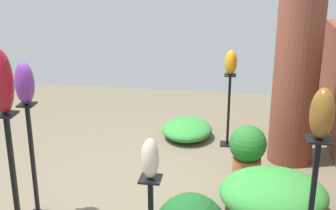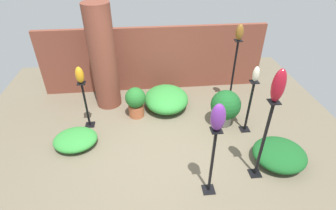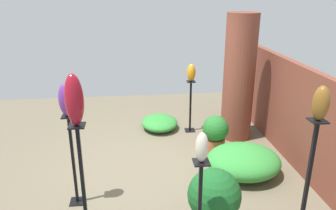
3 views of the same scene
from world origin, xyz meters
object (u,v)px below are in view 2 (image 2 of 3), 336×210
object	(u,v)px
art_vase_bronze	(240,32)
potted_plant_front_right	(136,101)
pedestal_violet	(212,165)
art_vase_ruby	(278,86)
pedestal_amber	(86,107)
pedestal_ivory	(249,109)
pedestal_bronze	(233,75)
art_vase_amber	(80,75)
brick_pillar	(103,58)
art_vase_ivory	(256,74)
art_vase_violet	(218,117)
pedestal_ruby	(263,144)
potted_plant_walkway_edge	(226,106)

from	to	relation	value
art_vase_bronze	potted_plant_front_right	bearing A→B (deg)	-170.63
pedestal_violet	art_vase_ruby	world-z (taller)	art_vase_ruby
pedestal_amber	art_vase_ruby	bearing A→B (deg)	-29.01
pedestal_amber	pedestal_ivory	world-z (taller)	pedestal_ivory
pedestal_amber	art_vase_bronze	size ratio (longest dim) A/B	3.02
pedestal_bronze	art_vase_ruby	world-z (taller)	art_vase_ruby
pedestal_ivory	art_vase_amber	bearing A→B (deg)	171.35
brick_pillar	pedestal_amber	size ratio (longest dim) A/B	2.25
pedestal_ivory	art_vase_amber	xyz separation A→B (m)	(-3.31, 0.50, 0.69)
pedestal_amber	potted_plant_front_right	world-z (taller)	pedestal_amber
pedestal_ivory	art_vase_ruby	distance (m)	1.74
art_vase_amber	potted_plant_front_right	distance (m)	1.35
art_vase_ivory	art_vase_violet	bearing A→B (deg)	-127.85
pedestal_ruby	potted_plant_walkway_edge	world-z (taller)	pedestal_ruby
pedestal_amber	art_vase_ivory	size ratio (longest dim) A/B	3.39
pedestal_amber	art_vase_bronze	world-z (taller)	art_vase_bronze
brick_pillar	art_vase_violet	distance (m)	3.35
pedestal_violet	pedestal_bronze	bearing A→B (deg)	66.32
pedestal_amber	potted_plant_walkway_edge	size ratio (longest dim) A/B	1.31
art_vase_ruby	potted_plant_front_right	distance (m)	3.16
art_vase_amber	brick_pillar	bearing A→B (deg)	66.93
pedestal_ivory	art_vase_bronze	world-z (taller)	art_vase_bronze
brick_pillar	art_vase_bronze	distance (m)	3.02
pedestal_bronze	art_vase_ruby	size ratio (longest dim) A/B	3.01
art_vase_ruby	pedestal_violet	bearing A→B (deg)	-164.03
brick_pillar	potted_plant_walkway_edge	xyz separation A→B (m)	(2.56, -1.08, -0.73)
pedestal_ruby	potted_plant_front_right	distance (m)	2.85
pedestal_amber	art_vase_ruby	xyz separation A→B (m)	(3.07, -1.70, 1.30)
pedestal_amber	art_vase_violet	bearing A→B (deg)	-41.89
art_vase_bronze	potted_plant_walkway_edge	xyz separation A→B (m)	(-0.40, -0.88, -1.28)
pedestal_ivory	art_vase_violet	world-z (taller)	art_vase_violet
art_vase_bronze	art_vase_ivory	bearing A→B (deg)	-90.49
pedestal_bronze	art_vase_ruby	xyz separation A→B (m)	(-0.25, -2.34, 1.05)
pedestal_ruby	potted_plant_front_right	xyz separation A→B (m)	(-2.05, 1.96, -0.31)
art_vase_ivory	potted_plant_walkway_edge	bearing A→B (deg)	146.38
art_vase_ruby	potted_plant_walkway_edge	distance (m)	1.98
art_vase_bronze	potted_plant_front_right	distance (m)	2.69
pedestal_violet	art_vase_bronze	bearing A→B (deg)	66.32
pedestal_amber	potted_plant_walkway_edge	distance (m)	2.93
art_vase_ruby	art_vase_amber	bearing A→B (deg)	150.99
brick_pillar	potted_plant_walkway_edge	world-z (taller)	brick_pillar
brick_pillar	art_vase_ivory	xyz separation A→B (m)	(2.95, -1.34, 0.14)
brick_pillar	pedestal_bronze	bearing A→B (deg)	-3.84
art_vase_ruby	potted_plant_front_right	bearing A→B (deg)	136.23
brick_pillar	art_vase_ivory	bearing A→B (deg)	-24.45
pedestal_violet	pedestal_amber	bearing A→B (deg)	138.11
art_vase_ivory	pedestal_ivory	bearing A→B (deg)	90.00
pedestal_bronze	pedestal_violet	xyz separation A→B (m)	(-1.14, -2.60, -0.14)
art_vase_bronze	potted_plant_front_right	world-z (taller)	art_vase_bronze
pedestal_ruby	art_vase_amber	xyz separation A→B (m)	(-3.07, 1.70, 0.52)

